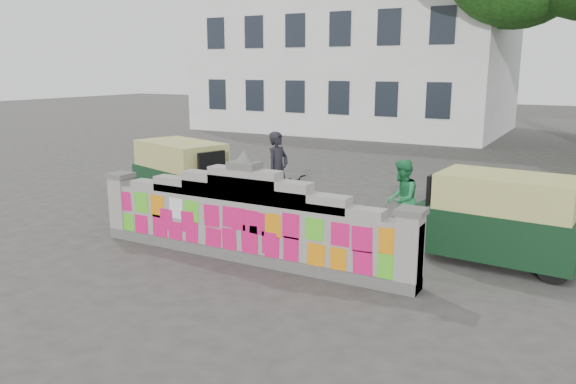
% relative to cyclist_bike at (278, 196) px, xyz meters
% --- Properties ---
extents(ground, '(100.00, 100.00, 0.00)m').
position_rel_cyclist_bike_xyz_m(ground, '(0.97, -2.82, -0.52)').
color(ground, '#383533').
rests_on(ground, ground).
extents(parapet_wall, '(6.48, 0.44, 2.01)m').
position_rel_cyclist_bike_xyz_m(parapet_wall, '(0.97, -2.83, 0.23)').
color(parapet_wall, '#4C4C49').
rests_on(parapet_wall, ground).
extents(building, '(16.00, 10.00, 8.90)m').
position_rel_cyclist_bike_xyz_m(building, '(-6.03, 19.16, 3.50)').
color(building, silver).
rests_on(building, ground).
extents(cyclist_bike, '(2.05, 0.96, 1.03)m').
position_rel_cyclist_bike_xyz_m(cyclist_bike, '(0.00, 0.00, 0.00)').
color(cyclist_bike, black).
rests_on(cyclist_bike, ground).
extents(cyclist_rider, '(0.51, 0.69, 1.75)m').
position_rel_cyclist_bike_xyz_m(cyclist_rider, '(0.00, 0.00, 0.36)').
color(cyclist_rider, black).
rests_on(cyclist_rider, ground).
extents(pedestrian, '(0.73, 0.88, 1.63)m').
position_rel_cyclist_bike_xyz_m(pedestrian, '(3.00, -0.19, 0.30)').
color(pedestrian, '#268C4C').
rests_on(pedestrian, ground).
extents(rickshaw_left, '(3.02, 2.06, 1.62)m').
position_rel_cyclist_bike_xyz_m(rickshaw_left, '(-2.63, -0.19, 0.33)').
color(rickshaw_left, black).
rests_on(rickshaw_left, ground).
extents(rickshaw_right, '(2.93, 1.54, 1.60)m').
position_rel_cyclist_bike_xyz_m(rickshaw_right, '(4.98, -0.74, 0.31)').
color(rickshaw_right, black).
rests_on(rickshaw_right, ground).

